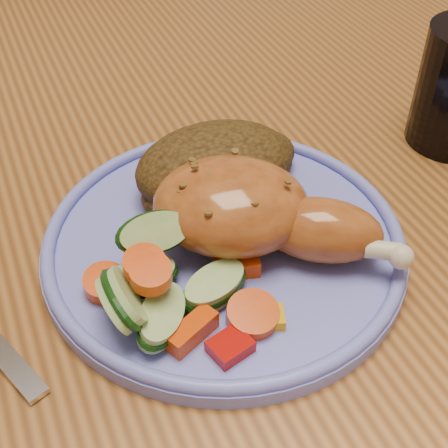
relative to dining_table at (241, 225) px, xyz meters
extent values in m
cube|color=brown|center=(0.00, 0.00, 0.06)|extent=(0.90, 1.40, 0.04)
cube|color=brown|center=(0.39, 0.64, -0.31)|extent=(0.06, 0.06, 0.71)
cube|color=#4C2D16|center=(0.00, 0.55, -0.24)|extent=(0.42, 0.42, 0.04)
cylinder|color=#4C2D16|center=(-0.18, 0.37, -0.46)|extent=(0.04, 0.04, 0.41)
cylinder|color=#4C2D16|center=(-0.18, 0.73, -0.46)|extent=(0.04, 0.04, 0.41)
cylinder|color=#4C2D16|center=(0.18, 0.37, -0.46)|extent=(0.04, 0.04, 0.41)
cylinder|color=#4C2D16|center=(0.18, 0.73, -0.46)|extent=(0.04, 0.04, 0.41)
cylinder|color=#6970DA|center=(-0.06, -0.10, 0.09)|extent=(0.27, 0.27, 0.01)
torus|color=#6970DA|center=(-0.06, -0.10, 0.10)|extent=(0.27, 0.27, 0.01)
ellipsoid|color=#AF5B24|center=(-0.06, -0.10, 0.13)|extent=(0.14, 0.13, 0.06)
ellipsoid|color=#AF5B24|center=(-0.01, -0.14, 0.12)|extent=(0.10, 0.09, 0.04)
sphere|color=beige|center=(0.03, -0.19, 0.12)|extent=(0.02, 0.02, 0.02)
ellipsoid|color=#483012|center=(-0.05, -0.04, 0.12)|extent=(0.13, 0.09, 0.06)
ellipsoid|color=#483012|center=(0.00, -0.03, 0.11)|extent=(0.06, 0.05, 0.03)
ellipsoid|color=#483012|center=(-0.08, -0.05, 0.11)|extent=(0.05, 0.05, 0.03)
cube|color=#A50A05|center=(-0.10, -0.19, 0.10)|extent=(0.03, 0.03, 0.01)
cube|color=#E5A507|center=(-0.07, -0.18, 0.10)|extent=(0.03, 0.02, 0.01)
cylinder|color=#E83D07|center=(-0.13, -0.13, 0.13)|extent=(0.03, 0.03, 0.02)
cube|color=#E83D07|center=(-0.07, -0.14, 0.10)|extent=(0.03, 0.02, 0.01)
cylinder|color=#E83D07|center=(-0.08, -0.18, 0.10)|extent=(0.03, 0.04, 0.02)
cylinder|color=#E83D07|center=(-0.16, -0.11, 0.10)|extent=(0.03, 0.03, 0.02)
cube|color=#E83D07|center=(-0.12, -0.18, 0.10)|extent=(0.04, 0.03, 0.01)
cylinder|color=#E83D07|center=(-0.13, -0.14, 0.13)|extent=(0.03, 0.03, 0.02)
cylinder|color=#B3CE86|center=(-0.12, -0.11, 0.13)|extent=(0.05, 0.05, 0.04)
cylinder|color=#B3CE86|center=(-0.13, -0.12, 0.10)|extent=(0.05, 0.05, 0.02)
cylinder|color=#B3CE86|center=(-0.13, -0.16, 0.11)|extent=(0.07, 0.07, 0.03)
cylinder|color=#B3CE86|center=(-0.09, -0.15, 0.10)|extent=(0.06, 0.06, 0.02)
cylinder|color=#B3CE86|center=(-0.15, -0.15, 0.12)|extent=(0.04, 0.05, 0.05)
camera|label=1|loc=(-0.19, -0.40, 0.42)|focal=50.00mm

